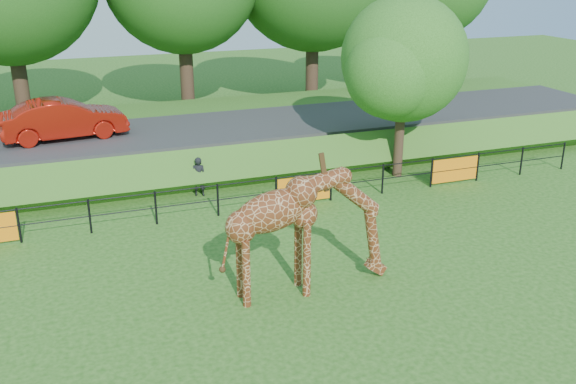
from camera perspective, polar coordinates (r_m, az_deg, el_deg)
name	(u,v)px	position (r m, az deg, el deg)	size (l,w,h in m)	color
ground	(311,348)	(14.31, 2.05, -13.68)	(90.00, 90.00, 0.00)	#205014
giraffe	(308,232)	(15.84, 1.76, -3.56)	(4.45, 0.82, 3.18)	#5B2912
perimeter_fence	(218,200)	(20.87, -6.25, -0.71)	(28.07, 0.10, 1.10)	black
embankment	(174,138)	(27.83, -10.11, 4.71)	(40.00, 9.00, 1.30)	#205014
road	(180,131)	(26.22, -9.59, 5.39)	(40.00, 5.00, 0.12)	#323335
car_red	(63,119)	(25.77, -19.33, 6.14)	(1.60, 4.60, 1.51)	#A7170B
visitor	(199,177)	(22.65, -7.95, 1.37)	(0.52, 0.34, 1.42)	black
tree_east	(406,63)	(24.19, 10.42, 11.18)	(5.40, 4.71, 6.76)	black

